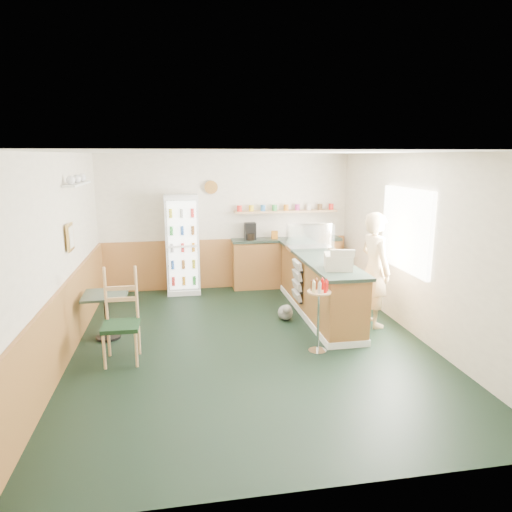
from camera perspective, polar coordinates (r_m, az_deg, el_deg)
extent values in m
plane|color=black|center=(6.71, -0.74, -10.89)|extent=(6.00, 6.00, 0.00)
cube|color=silver|center=(9.24, -3.71, 4.29)|extent=(5.00, 0.02, 2.70)
cube|color=silver|center=(6.41, -23.51, -0.37)|extent=(0.02, 6.00, 2.70)
cube|color=silver|center=(7.13, 19.59, 1.15)|extent=(0.02, 6.00, 2.70)
cube|color=white|center=(6.16, -0.81, 12.94)|extent=(5.00, 6.00, 0.02)
cube|color=#AA6536|center=(9.36, -3.62, -0.90)|extent=(4.98, 0.05, 1.00)
cube|color=#AA6536|center=(6.63, -22.54, -7.54)|extent=(0.05, 5.98, 1.00)
cube|color=white|center=(7.33, 18.22, 3.13)|extent=(0.06, 1.45, 1.25)
cube|color=tan|center=(6.84, -22.22, 2.20)|extent=(0.03, 0.32, 0.38)
cube|color=white|center=(7.24, -21.46, 8.38)|extent=(0.18, 1.20, 0.03)
cylinder|color=#915F24|center=(9.07, -5.63, 8.56)|extent=(0.26, 0.04, 0.26)
cube|color=#AA6536|center=(7.83, 7.81, -3.84)|extent=(0.60, 2.95, 0.95)
cube|color=white|center=(7.96, 7.72, -6.78)|extent=(0.64, 2.97, 0.10)
cube|color=#2C3D33|center=(7.71, 7.92, -0.20)|extent=(0.68, 3.01, 0.05)
cube|color=#AA6536|center=(9.40, 3.79, -1.00)|extent=(2.20, 0.38, 0.95)
cube|color=#2C3D33|center=(9.30, 3.84, 2.06)|extent=(2.24, 0.42, 0.05)
cube|color=tan|center=(9.29, 3.77, 5.58)|extent=(2.10, 0.22, 0.04)
cube|color=black|center=(9.12, -0.74, 3.13)|extent=(0.22, 0.18, 0.34)
cylinder|color=#B2664C|center=(9.10, -2.08, 5.97)|extent=(0.10, 0.10, 0.12)
cylinder|color=#B2664C|center=(9.14, -0.59, 6.00)|extent=(0.10, 0.10, 0.12)
cylinder|color=#B2664C|center=(9.18, 0.88, 6.03)|extent=(0.10, 0.10, 0.12)
cylinder|color=#B2664C|center=(9.23, 2.34, 6.05)|extent=(0.10, 0.10, 0.12)
cylinder|color=#B2664C|center=(9.28, 3.78, 6.07)|extent=(0.10, 0.10, 0.12)
cylinder|color=#B2664C|center=(9.34, 5.20, 6.09)|extent=(0.10, 0.10, 0.12)
cylinder|color=#B2664C|center=(9.40, 6.61, 6.10)|extent=(0.10, 0.10, 0.12)
cylinder|color=#B2664C|center=(9.47, 8.00, 6.11)|extent=(0.10, 0.10, 0.12)
cylinder|color=#B2664C|center=(9.54, 9.36, 6.11)|extent=(0.10, 0.10, 0.12)
cube|color=white|center=(9.02, -9.18, 1.49)|extent=(0.64, 0.45, 1.93)
cube|color=white|center=(8.80, -9.16, 1.27)|extent=(0.53, 0.02, 1.71)
cube|color=silver|center=(8.73, -9.15, 1.19)|extent=(0.58, 0.02, 1.77)
cube|color=silver|center=(8.24, 6.72, 1.03)|extent=(0.80, 0.42, 0.05)
cube|color=silver|center=(8.20, 6.76, 2.59)|extent=(0.78, 0.40, 0.40)
cube|color=beige|center=(6.85, 10.22, -0.70)|extent=(0.47, 0.49, 0.23)
imported|color=tan|center=(7.39, 14.61, -1.67)|extent=(0.52, 0.66, 1.81)
cylinder|color=silver|center=(6.52, 7.68, -11.64)|extent=(0.25, 0.25, 0.02)
cylinder|color=silver|center=(6.36, 7.79, -8.15)|extent=(0.04, 0.04, 0.85)
cylinder|color=tan|center=(6.22, 7.91, -4.48)|extent=(0.33, 0.33, 0.02)
cylinder|color=red|center=(6.22, 8.82, -3.70)|extent=(0.05, 0.05, 0.14)
cylinder|color=red|center=(6.29, 8.30, -3.52)|extent=(0.05, 0.05, 0.14)
cylinder|color=red|center=(6.28, 7.51, -3.51)|extent=(0.05, 0.05, 0.14)
cylinder|color=red|center=(6.22, 7.03, -3.67)|extent=(0.05, 0.05, 0.14)
cylinder|color=red|center=(6.14, 7.22, -3.89)|extent=(0.05, 0.05, 0.14)
cylinder|color=red|center=(6.10, 7.96, -4.00)|extent=(0.05, 0.05, 0.14)
cylinder|color=red|center=(6.14, 8.68, -3.92)|extent=(0.05, 0.05, 0.14)
cube|color=black|center=(7.87, 5.25, -5.42)|extent=(0.05, 0.44, 0.03)
cube|color=beige|center=(7.84, 5.12, -4.94)|extent=(0.09, 0.40, 0.15)
cube|color=black|center=(7.81, 5.27, -4.17)|extent=(0.05, 0.44, 0.03)
cube|color=beige|center=(7.79, 5.14, -3.69)|extent=(0.09, 0.40, 0.15)
cube|color=black|center=(7.77, 5.30, -2.91)|extent=(0.05, 0.44, 0.03)
cube|color=beige|center=(7.74, 5.17, -2.42)|extent=(0.09, 0.40, 0.15)
cube|color=black|center=(7.72, 5.33, -1.64)|extent=(0.05, 0.44, 0.03)
cube|color=beige|center=(7.70, 5.19, -1.14)|extent=(0.09, 0.40, 0.15)
cylinder|color=black|center=(7.24, -17.97, -9.58)|extent=(0.36, 0.36, 0.04)
cylinder|color=black|center=(7.13, -18.14, -7.18)|extent=(0.07, 0.07, 0.63)
cube|color=#2C3D33|center=(7.03, -18.32, -4.64)|extent=(0.64, 0.64, 0.04)
cube|color=black|center=(6.24, -16.52, -8.39)|extent=(0.46, 0.46, 0.05)
cylinder|color=tan|center=(6.18, -18.44, -11.25)|extent=(0.04, 0.04, 0.48)
cylinder|color=tan|center=(6.13, -14.72, -11.21)|extent=(0.04, 0.04, 0.48)
cylinder|color=tan|center=(6.54, -17.93, -9.88)|extent=(0.04, 0.04, 0.48)
cylinder|color=tan|center=(6.49, -14.43, -9.82)|extent=(0.04, 0.04, 0.48)
cube|color=tan|center=(6.32, -16.52, -4.55)|extent=(0.42, 0.05, 0.75)
sphere|color=gray|center=(7.59, 3.68, -7.07)|extent=(0.25, 0.25, 0.25)
sphere|color=gray|center=(7.45, 3.91, -6.64)|extent=(0.15, 0.15, 0.15)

